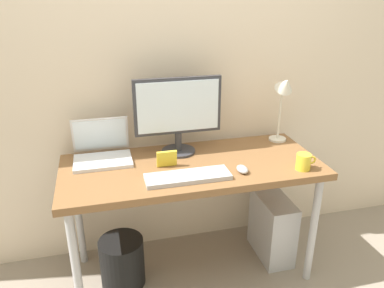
% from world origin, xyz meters
% --- Properties ---
extents(ground_plane, '(6.00, 6.00, 0.00)m').
position_xyz_m(ground_plane, '(0.00, 0.00, 0.00)').
color(ground_plane, gray).
extents(back_wall, '(4.40, 0.04, 2.60)m').
position_xyz_m(back_wall, '(0.00, 0.37, 1.30)').
color(back_wall, beige).
rests_on(back_wall, ground_plane).
extents(desk, '(1.44, 0.62, 0.74)m').
position_xyz_m(desk, '(0.00, 0.00, 0.67)').
color(desk, brown).
rests_on(desk, ground_plane).
extents(monitor, '(0.51, 0.20, 0.45)m').
position_xyz_m(monitor, '(-0.04, 0.18, 0.99)').
color(monitor, '#333338').
rests_on(monitor, desk).
extents(laptop, '(0.32, 0.27, 0.23)m').
position_xyz_m(laptop, '(-0.48, 0.19, 0.79)').
color(laptop, silver).
rests_on(laptop, desk).
extents(desk_lamp, '(0.11, 0.16, 0.44)m').
position_xyz_m(desk_lamp, '(0.62, 0.18, 1.05)').
color(desk_lamp, silver).
rests_on(desk_lamp, desk).
extents(keyboard, '(0.44, 0.14, 0.02)m').
position_xyz_m(keyboard, '(-0.07, -0.17, 0.75)').
color(keyboard, '#B2B2B7').
rests_on(keyboard, desk).
extents(mouse, '(0.06, 0.09, 0.03)m').
position_xyz_m(mouse, '(0.23, -0.17, 0.75)').
color(mouse, '#B2B2B7').
rests_on(mouse, desk).
extents(coffee_mug, '(0.11, 0.08, 0.09)m').
position_xyz_m(coffee_mug, '(0.57, -0.21, 0.78)').
color(coffee_mug, yellow).
rests_on(coffee_mug, desk).
extents(photo_frame, '(0.11, 0.03, 0.09)m').
position_xyz_m(photo_frame, '(-0.14, -0.00, 0.78)').
color(photo_frame, yellow).
rests_on(photo_frame, desk).
extents(computer_tower, '(0.18, 0.36, 0.42)m').
position_xyz_m(computer_tower, '(0.54, 0.02, 0.21)').
color(computer_tower, '#B2B2B7').
rests_on(computer_tower, ground_plane).
extents(wastebasket, '(0.26, 0.26, 0.30)m').
position_xyz_m(wastebasket, '(-0.43, -0.01, 0.15)').
color(wastebasket, black).
rests_on(wastebasket, ground_plane).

